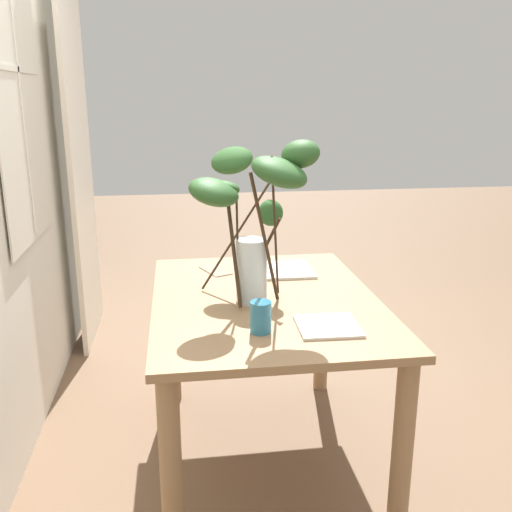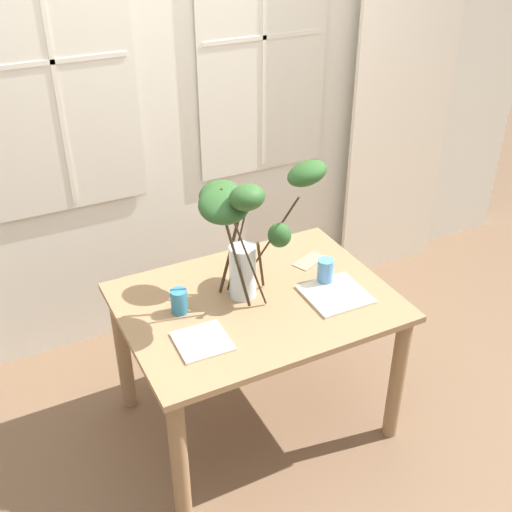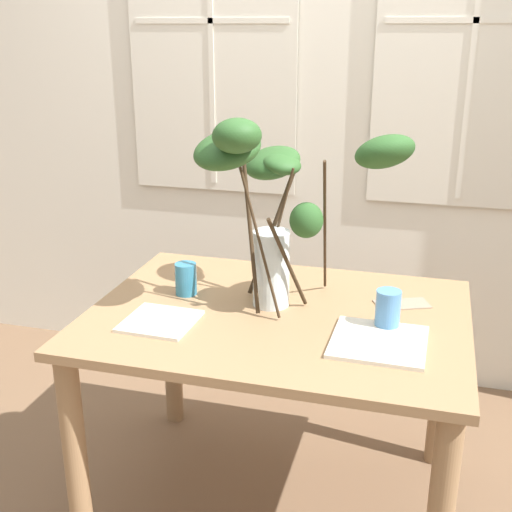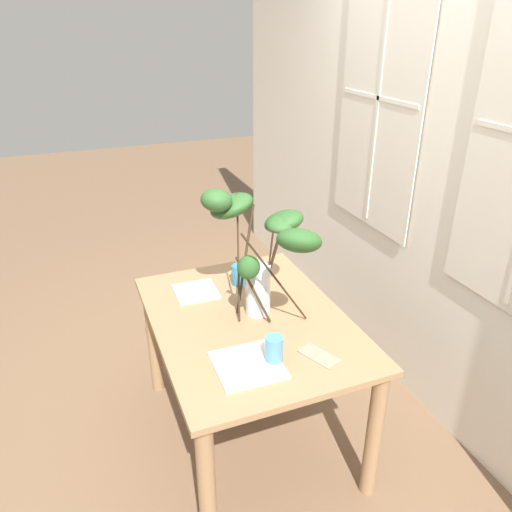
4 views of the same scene
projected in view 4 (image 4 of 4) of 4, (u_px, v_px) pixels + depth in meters
ground at (250, 432)px, 2.73m from camera, size 14.00×14.00×0.00m
back_wall_with_windows at (454, 142)px, 2.43m from camera, size 5.14×0.14×3.02m
dining_table at (249, 341)px, 2.47m from camera, size 1.22×0.91×0.75m
vase_with_branches at (259, 240)px, 2.26m from camera, size 0.72×0.54×0.66m
drinking_glass_blue_left at (239, 275)px, 2.69m from camera, size 0.07×0.07×0.11m
drinking_glass_blue_right at (274, 350)px, 2.08m from camera, size 0.08×0.08×0.13m
plate_square_left at (196, 291)px, 2.63m from camera, size 0.22×0.22×0.01m
plate_square_right at (248, 365)px, 2.08m from camera, size 0.28×0.28×0.01m
napkin_folded at (319, 356)px, 2.14m from camera, size 0.20×0.15×0.00m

